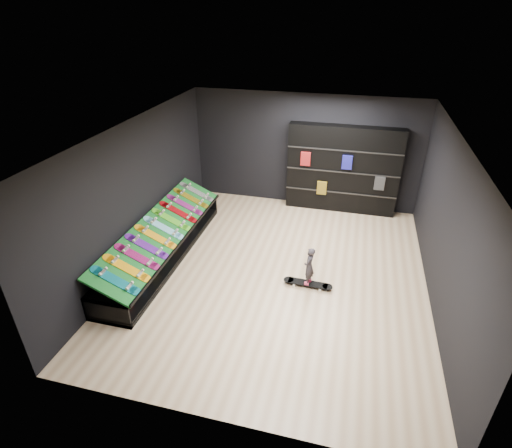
% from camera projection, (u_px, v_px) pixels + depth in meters
% --- Properties ---
extents(floor, '(6.00, 7.00, 0.01)m').
position_uv_depth(floor, '(277.00, 273.00, 8.36)').
color(floor, beige).
rests_on(floor, ground).
extents(ceiling, '(6.00, 7.00, 0.01)m').
position_uv_depth(ceiling, '(281.00, 132.00, 6.90)').
color(ceiling, white).
rests_on(ceiling, ground).
extents(wall_back, '(6.00, 0.02, 3.00)m').
position_uv_depth(wall_back, '(305.00, 151.00, 10.59)').
color(wall_back, black).
rests_on(wall_back, ground).
extents(wall_front, '(6.00, 0.02, 3.00)m').
position_uv_depth(wall_front, '(219.00, 341.00, 4.67)').
color(wall_front, black).
rests_on(wall_front, ground).
extents(wall_left, '(0.02, 7.00, 3.00)m').
position_uv_depth(wall_left, '(137.00, 193.00, 8.28)').
color(wall_left, black).
rests_on(wall_left, ground).
extents(wall_right, '(0.02, 7.00, 3.00)m').
position_uv_depth(wall_right, '(447.00, 229.00, 6.98)').
color(wall_right, black).
rests_on(wall_right, ground).
extents(display_rack, '(0.90, 4.50, 0.50)m').
position_uv_depth(display_rack, '(164.00, 247.00, 8.79)').
color(display_rack, black).
rests_on(display_rack, ground).
extents(turf_ramp, '(0.92, 4.50, 0.46)m').
position_uv_depth(turf_ramp, '(163.00, 229.00, 8.55)').
color(turf_ramp, '#0D561A').
rests_on(turf_ramp, display_rack).
extents(back_shelving, '(2.86, 0.33, 2.29)m').
position_uv_depth(back_shelving, '(343.00, 170.00, 10.39)').
color(back_shelving, black).
rests_on(back_shelving, ground).
extents(floor_skateboard, '(0.99, 0.26, 0.09)m').
position_uv_depth(floor_skateboard, '(308.00, 284.00, 7.95)').
color(floor_skateboard, black).
rests_on(floor_skateboard, ground).
extents(child, '(0.16, 0.20, 0.48)m').
position_uv_depth(child, '(309.00, 273.00, 7.81)').
color(child, black).
rests_on(child, floor_skateboard).
extents(display_board_0, '(0.93, 0.22, 0.50)m').
position_uv_depth(display_board_0, '(116.00, 280.00, 6.93)').
color(display_board_0, '#0C8C99').
rests_on(display_board_0, turf_ramp).
extents(display_board_1, '(0.93, 0.22, 0.50)m').
position_uv_depth(display_board_1, '(127.00, 268.00, 7.25)').
color(display_board_1, yellow).
rests_on(display_board_1, turf_ramp).
extents(display_board_2, '(0.93, 0.22, 0.50)m').
position_uv_depth(display_board_2, '(137.00, 257.00, 7.57)').
color(display_board_2, '#E5198C').
rests_on(display_board_2, turf_ramp).
extents(display_board_3, '(0.93, 0.22, 0.50)m').
position_uv_depth(display_board_3, '(147.00, 246.00, 7.89)').
color(display_board_3, purple).
rests_on(display_board_3, turf_ramp).
extents(display_board_4, '(0.93, 0.22, 0.50)m').
position_uv_depth(display_board_4, '(156.00, 237.00, 8.22)').
color(display_board_4, orange).
rests_on(display_board_4, turf_ramp).
extents(display_board_5, '(0.93, 0.22, 0.50)m').
position_uv_depth(display_board_5, '(164.00, 228.00, 8.54)').
color(display_board_5, '#0CB2E5').
rests_on(display_board_5, turf_ramp).
extents(display_board_6, '(0.93, 0.22, 0.50)m').
position_uv_depth(display_board_6, '(171.00, 220.00, 8.86)').
color(display_board_6, green).
rests_on(display_board_6, turf_ramp).
extents(display_board_7, '(0.93, 0.22, 0.50)m').
position_uv_depth(display_board_7, '(178.00, 212.00, 9.18)').
color(display_board_7, red).
rests_on(display_board_7, turf_ramp).
extents(display_board_8, '(0.93, 0.22, 0.50)m').
position_uv_depth(display_board_8, '(185.00, 205.00, 9.50)').
color(display_board_8, '#2626BF').
rests_on(display_board_8, turf_ramp).
extents(display_board_9, '(0.93, 0.22, 0.50)m').
position_uv_depth(display_board_9, '(191.00, 198.00, 9.82)').
color(display_board_9, yellow).
rests_on(display_board_9, turf_ramp).
extents(display_board_10, '(0.93, 0.22, 0.50)m').
position_uv_depth(display_board_10, '(197.00, 192.00, 10.14)').
color(display_board_10, black).
rests_on(display_board_10, turf_ramp).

